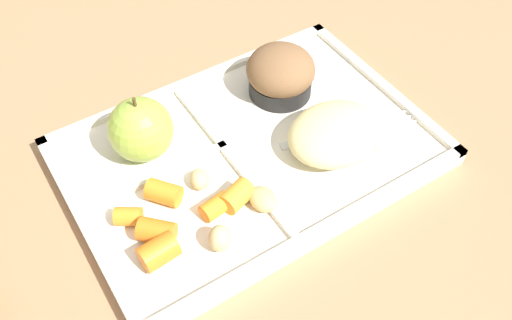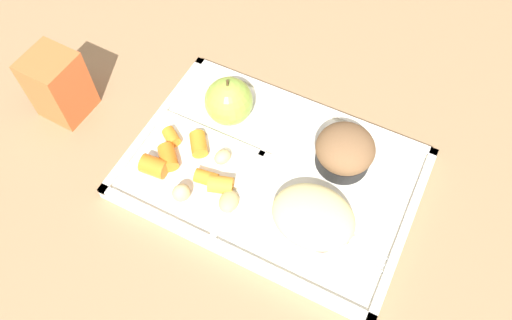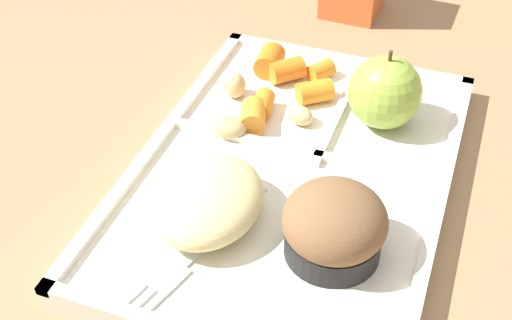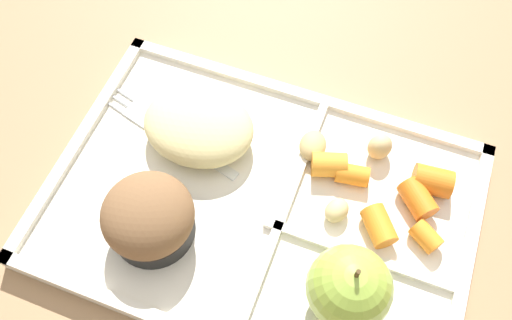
{
  "view_description": "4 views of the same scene",
  "coord_description": "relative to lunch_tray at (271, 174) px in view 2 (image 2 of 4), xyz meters",
  "views": [
    {
      "loc": [
        -0.21,
        -0.35,
        0.48
      ],
      "look_at": [
        -0.01,
        -0.03,
        0.04
      ],
      "focal_mm": 39.14,
      "sensor_mm": 36.0,
      "label": 1
    },
    {
      "loc": [
        0.14,
        -0.32,
        0.61
      ],
      "look_at": [
        -0.02,
        -0.01,
        0.05
      ],
      "focal_mm": 34.55,
      "sensor_mm": 36.0,
      "label": 2
    },
    {
      "loc": [
        0.44,
        0.13,
        0.42
      ],
      "look_at": [
        0.04,
        -0.02,
        0.05
      ],
      "focal_mm": 48.36,
      "sensor_mm": 36.0,
      "label": 3
    },
    {
      "loc": [
        -0.07,
        0.19,
        0.47
      ],
      "look_at": [
        0.01,
        -0.03,
        0.04
      ],
      "focal_mm": 37.34,
      "sensor_mm": 36.0,
      "label": 4
    }
  ],
  "objects": [
    {
      "name": "carrot_slice_back",
      "position": [
        -0.14,
        -0.05,
        0.02
      ],
      "size": [
        0.04,
        0.04,
        0.02
      ],
      "primitive_type": "cylinder",
      "rotation": [
        0.0,
        1.57,
        5.49
      ],
      "color": "orange",
      "rests_on": "lunch_tray"
    },
    {
      "name": "green_apple",
      "position": [
        -0.1,
        0.06,
        0.04
      ],
      "size": [
        0.07,
        0.07,
        0.08
      ],
      "color": "#93B742",
      "rests_on": "lunch_tray"
    },
    {
      "name": "plastic_fork",
      "position": [
        0.12,
        -0.04,
        0.01
      ],
      "size": [
        0.16,
        0.06,
        0.0
      ],
      "color": "silver",
      "rests_on": "lunch_tray"
    },
    {
      "name": "potato_chunk_large",
      "position": [
        -0.03,
        -0.07,
        0.02
      ],
      "size": [
        0.03,
        0.04,
        0.02
      ],
      "primitive_type": "ellipsoid",
      "rotation": [
        0.0,
        0.0,
        4.81
      ],
      "color": "tan",
      "rests_on": "lunch_tray"
    },
    {
      "name": "potato_chunk_wedge",
      "position": [
        -0.07,
        -0.01,
        0.02
      ],
      "size": [
        0.03,
        0.03,
        0.02
      ],
      "primitive_type": "ellipsoid",
      "rotation": [
        0.0,
        0.0,
        1.24
      ],
      "color": "tan",
      "rests_on": "lunch_tray"
    },
    {
      "name": "milk_carton",
      "position": [
        -0.33,
        -0.03,
        0.04
      ],
      "size": [
        0.07,
        0.07,
        0.11
      ],
      "primitive_type": "cube",
      "rotation": [
        0.0,
        0.0,
        -0.04
      ],
      "color": "orange",
      "rests_on": "ground"
    },
    {
      "name": "carrot_slice_small",
      "position": [
        -0.11,
        -0.01,
        0.02
      ],
      "size": [
        0.04,
        0.04,
        0.02
      ],
      "primitive_type": "cylinder",
      "rotation": [
        0.0,
        1.57,
        5.37
      ],
      "color": "orange",
      "rests_on": "lunch_tray"
    },
    {
      "name": "carrot_slice_tilted",
      "position": [
        -0.15,
        -0.02,
        0.02
      ],
      "size": [
        0.03,
        0.03,
        0.02
      ],
      "primitive_type": "cylinder",
      "rotation": [
        0.0,
        1.57,
        5.7
      ],
      "color": "orange",
      "rests_on": "lunch_tray"
    },
    {
      "name": "lunch_tray",
      "position": [
        0.0,
        0.0,
        0.0
      ],
      "size": [
        0.39,
        0.27,
        0.02
      ],
      "color": "silver",
      "rests_on": "ground"
    },
    {
      "name": "carrot_slice_near_corner",
      "position": [
        -0.05,
        -0.06,
        0.02
      ],
      "size": [
        0.04,
        0.03,
        0.02
      ],
      "primitive_type": "cylinder",
      "rotation": [
        0.0,
        1.57,
        0.32
      ],
      "color": "orange",
      "rests_on": "lunch_tray"
    },
    {
      "name": "ground",
      "position": [
        0.0,
        -0.0,
        -0.01
      ],
      "size": [
        6.0,
        6.0,
        0.0
      ],
      "primitive_type": "plane",
      "color": "#997551"
    },
    {
      "name": "carrot_slice_edge",
      "position": [
        -0.07,
        -0.05,
        0.02
      ],
      "size": [
        0.03,
        0.02,
        0.02
      ],
      "primitive_type": "cylinder",
      "rotation": [
        0.0,
        1.57,
        0.15
      ],
      "color": "orange",
      "rests_on": "lunch_tray"
    },
    {
      "name": "meatball_center",
      "position": [
        0.1,
        -0.07,
        0.02
      ],
      "size": [
        0.04,
        0.04,
        0.04
      ],
      "primitive_type": "sphere",
      "color": "#755B4C",
      "rests_on": "lunch_tray"
    },
    {
      "name": "egg_noodle_pile",
      "position": [
        0.08,
        -0.05,
        0.03
      ],
      "size": [
        0.11,
        0.09,
        0.04
      ],
      "primitive_type": "ellipsoid",
      "color": "beige",
      "rests_on": "lunch_tray"
    },
    {
      "name": "potato_chunk_small",
      "position": [
        -0.09,
        -0.09,
        0.02
      ],
      "size": [
        0.03,
        0.03,
        0.03
      ],
      "primitive_type": "ellipsoid",
      "rotation": [
        0.0,
        0.0,
        1.0
      ],
      "color": "tan",
      "rests_on": "lunch_tray"
    },
    {
      "name": "carrot_slice_diagonal",
      "position": [
        -0.14,
        -0.07,
        0.02
      ],
      "size": [
        0.04,
        0.03,
        0.03
      ],
      "primitive_type": "cylinder",
      "rotation": [
        0.0,
        1.57,
        0.09
      ],
      "color": "orange",
      "rests_on": "lunch_tray"
    },
    {
      "name": "meatball_front",
      "position": [
        0.09,
        -0.06,
        0.02
      ],
      "size": [
        0.03,
        0.03,
        0.03
      ],
      "primitive_type": "sphere",
      "color": "#755B4C",
      "rests_on": "lunch_tray"
    },
    {
      "name": "bran_muffin",
      "position": [
        0.08,
        0.06,
        0.04
      ],
      "size": [
        0.08,
        0.08,
        0.06
      ],
      "color": "black",
      "rests_on": "lunch_tray"
    }
  ]
}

